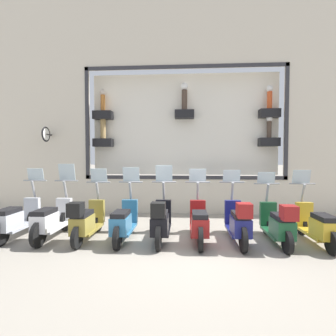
{
  "coord_description": "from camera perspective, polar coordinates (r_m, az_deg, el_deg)",
  "views": [
    {
      "loc": [
        -5.26,
        -0.04,
        1.87
      ],
      "look_at": [
        1.89,
        0.44,
        1.58
      ],
      "focal_mm": 28.0,
      "sensor_mm": 36.0,
      "label": 1
    }
  ],
  "objects": [
    {
      "name": "ground_plane",
      "position": [
        5.59,
        3.35,
        -17.25
      ],
      "size": [
        120.0,
        120.0,
        0.0
      ],
      "primitive_type": "plane",
      "color": "gray"
    },
    {
      "name": "scooter_yellow_0",
      "position": [
        6.53,
        29.8,
        -10.86
      ],
      "size": [
        1.79,
        0.61,
        1.57
      ],
      "color": "black",
      "rests_on": "ground_plane"
    },
    {
      "name": "scooter_white_7",
      "position": [
        6.63,
        -24.03,
        -10.28
      ],
      "size": [
        1.81,
        0.61,
        1.71
      ],
      "color": "black",
      "rests_on": "ground_plane"
    },
    {
      "name": "scooter_teal_5",
      "position": [
        6.05,
        -9.6,
        -11.51
      ],
      "size": [
        1.8,
        0.6,
        1.62
      ],
      "color": "black",
      "rests_on": "ground_plane"
    },
    {
      "name": "scooter_red_3",
      "position": [
        5.9,
        6.78,
        -11.81
      ],
      "size": [
        1.8,
        0.6,
        1.59
      ],
      "color": "black",
      "rests_on": "ground_plane"
    },
    {
      "name": "scooter_black_4",
      "position": [
        5.85,
        -1.58,
        -11.48
      ],
      "size": [
        1.8,
        0.6,
        1.68
      ],
      "color": "black",
      "rests_on": "ground_plane"
    },
    {
      "name": "scooter_green_1",
      "position": [
        6.14,
        22.92,
        -11.19
      ],
      "size": [
        1.79,
        0.61,
        1.51
      ],
      "color": "black",
      "rests_on": "ground_plane"
    },
    {
      "name": "scooter_olive_6",
      "position": [
        6.22,
        -17.4,
        -10.87
      ],
      "size": [
        1.79,
        0.61,
        1.59
      ],
      "color": "black",
      "rests_on": "ground_plane"
    },
    {
      "name": "building_facade",
      "position": [
        9.19,
        3.6,
        17.54
      ],
      "size": [
        1.17,
        36.0,
        8.38
      ],
      "color": "beige",
      "rests_on": "ground_plane"
    },
    {
      "name": "scooter_navy_2",
      "position": [
        5.93,
        15.07,
        -11.37
      ],
      "size": [
        1.8,
        0.6,
        1.56
      ],
      "color": "black",
      "rests_on": "ground_plane"
    },
    {
      "name": "scooter_silver_8",
      "position": [
        7.05,
        -30.15,
        -9.68
      ],
      "size": [
        1.81,
        0.61,
        1.59
      ],
      "color": "black",
      "rests_on": "ground_plane"
    }
  ]
}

